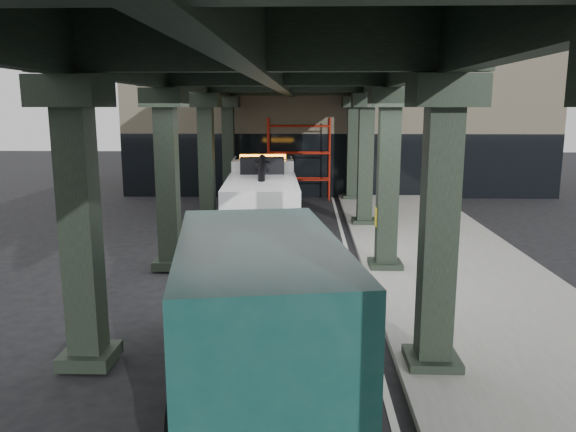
# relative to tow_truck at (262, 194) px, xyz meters

# --- Properties ---
(ground) EXTENTS (90.00, 90.00, 0.00)m
(ground) POSITION_rel_tow_truck_xyz_m (1.23, -7.27, -1.36)
(ground) COLOR black
(ground) RESTS_ON ground
(sidewalk) EXTENTS (5.00, 40.00, 0.15)m
(sidewalk) POSITION_rel_tow_truck_xyz_m (5.73, -5.27, -1.29)
(sidewalk) COLOR gray
(sidewalk) RESTS_ON ground
(lane_stripe) EXTENTS (0.12, 38.00, 0.01)m
(lane_stripe) POSITION_rel_tow_truck_xyz_m (2.93, -5.27, -1.36)
(lane_stripe) COLOR silver
(lane_stripe) RESTS_ON ground
(viaduct) EXTENTS (7.40, 32.00, 6.40)m
(viaduct) POSITION_rel_tow_truck_xyz_m (0.83, -5.27, 4.10)
(viaduct) COLOR black
(viaduct) RESTS_ON ground
(building) EXTENTS (22.00, 10.00, 8.00)m
(building) POSITION_rel_tow_truck_xyz_m (3.23, 12.73, 2.64)
(building) COLOR #C6B793
(building) RESTS_ON ground
(scaffolding) EXTENTS (3.08, 0.88, 4.00)m
(scaffolding) POSITION_rel_tow_truck_xyz_m (1.23, 7.38, 0.74)
(scaffolding) COLOR #B31E0E
(scaffolding) RESTS_ON ground
(tow_truck) EXTENTS (2.95, 8.67, 2.80)m
(tow_truck) POSITION_rel_tow_truck_xyz_m (0.00, 0.00, 0.00)
(tow_truck) COLOR black
(tow_truck) RESTS_ON ground
(towed_van) EXTENTS (3.44, 6.68, 2.59)m
(towed_van) POSITION_rel_tow_truck_xyz_m (0.88, -12.03, 0.03)
(towed_van) COLOR #12433E
(towed_van) RESTS_ON ground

